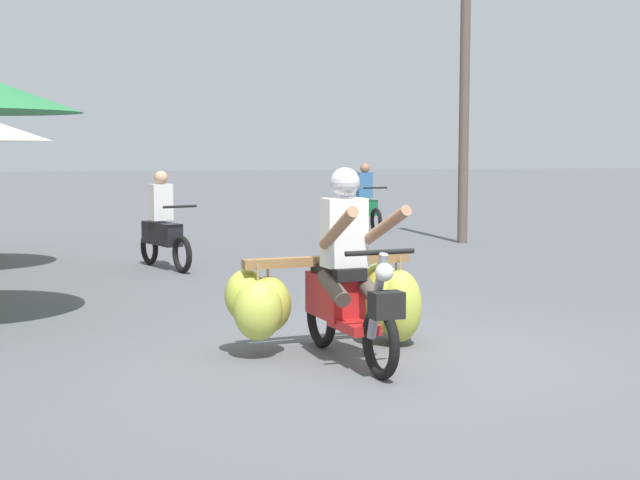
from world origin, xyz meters
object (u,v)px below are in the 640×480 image
Objects in this scene: motorbike_main_loaded at (345,295)px; utility_pole at (464,99)px; motorbike_distant_ahead_left at (365,204)px; motorbike_distant_ahead_right at (163,229)px.

motorbike_main_loaded is 9.55m from utility_pole.
utility_pole reaches higher than motorbike_main_loaded.
motorbike_main_loaded is at bearing -118.20° from utility_pole.
motorbike_distant_ahead_left is (3.33, 10.86, 0.08)m from motorbike_main_loaded.
motorbike_distant_ahead_right is 6.35m from utility_pole.
utility_pole is at bearing -67.97° from motorbike_distant_ahead_left.
motorbike_distant_ahead_left is 1.05× the size of motorbike_distant_ahead_right.
utility_pole reaches higher than motorbike_distant_ahead_right.
motorbike_distant_ahead_right is at bearing -131.85° from motorbike_distant_ahead_left.
utility_pole is (5.54, 2.34, 2.02)m from motorbike_distant_ahead_right.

